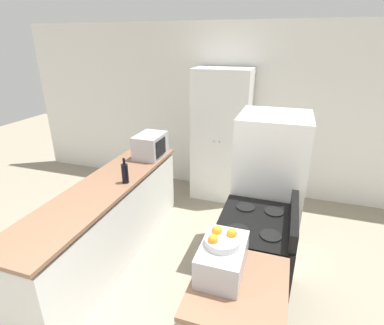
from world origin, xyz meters
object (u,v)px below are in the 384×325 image
wine_bottle (125,173)px  toaster_oven (222,258)px  pantry_cabinet (221,136)px  fruit_bowl (222,240)px  microwave (150,145)px  stove (253,262)px  refrigerator (268,189)px

wine_bottle → toaster_oven: size_ratio=0.66×
pantry_cabinet → fruit_bowl: 2.78m
pantry_cabinet → microwave: pantry_cabinet is taller
stove → pantry_cabinet: bearing=111.2°
stove → refrigerator: bearing=87.8°
stove → refrigerator: 0.87m
stove → microwave: 1.98m
toaster_oven → microwave: bearing=127.5°
pantry_cabinet → toaster_oven: (0.64, -2.71, 0.02)m
pantry_cabinet → fruit_bowl: bearing=-76.9°
microwave → fruit_bowl: 2.24m
refrigerator → fruit_bowl: 1.51m
pantry_cabinet → fruit_bowl: size_ratio=8.73×
pantry_cabinet → stove: 2.24m
pantry_cabinet → fruit_bowl: pantry_cabinet is taller
fruit_bowl → wine_bottle: bearing=142.7°
pantry_cabinet → toaster_oven: size_ratio=4.64×
stove → fruit_bowl: (-0.16, -0.67, 0.69)m
wine_bottle → fruit_bowl: size_ratio=1.25×
toaster_oven → fruit_bowl: (-0.01, 0.01, 0.14)m
stove → microwave: microwave is taller
refrigerator → wine_bottle: bearing=-161.8°
refrigerator → microwave: 1.60m
refrigerator → toaster_oven: 1.49m
stove → toaster_oven: bearing=-102.5°
refrigerator → fruit_bowl: refrigerator is taller
stove → toaster_oven: size_ratio=2.50×
refrigerator → toaster_oven: (-0.18, -1.47, 0.18)m
microwave → toaster_oven: microwave is taller
refrigerator → microwave: size_ratio=3.57×
microwave → fruit_bowl: bearing=-52.6°
pantry_cabinet → toaster_oven: bearing=-76.8°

